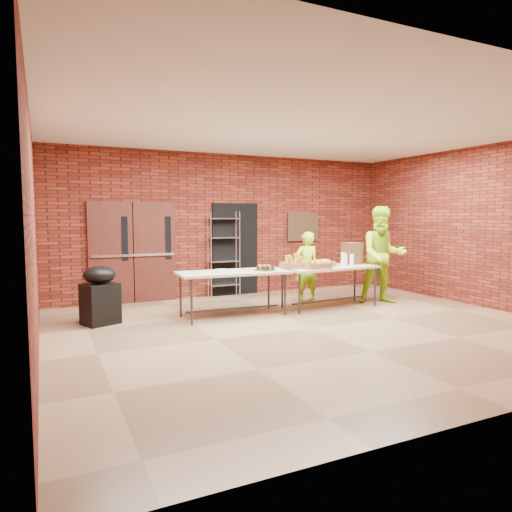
{
  "coord_description": "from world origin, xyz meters",
  "views": [
    {
      "loc": [
        -3.92,
        -6.18,
        1.81
      ],
      "look_at": [
        -0.34,
        1.4,
        1.07
      ],
      "focal_mm": 32.0,
      "sensor_mm": 36.0,
      "label": 1
    }
  ],
  "objects_px": {
    "table_right": "(329,270)",
    "table_left": "(233,275)",
    "volunteer_woman": "(306,267)",
    "covered_grill": "(100,295)",
    "volunteer_man": "(383,255)",
    "wire_rack": "(224,254)",
    "coffee_dispenser": "(352,253)"
  },
  "relations": [
    {
      "from": "table_right",
      "to": "table_left",
      "type": "bearing_deg",
      "value": 174.72
    },
    {
      "from": "table_left",
      "to": "volunteer_woman",
      "type": "height_order",
      "value": "volunteer_woman"
    },
    {
      "from": "covered_grill",
      "to": "volunteer_man",
      "type": "distance_m",
      "value": 5.59
    },
    {
      "from": "wire_rack",
      "to": "volunteer_man",
      "type": "height_order",
      "value": "volunteer_man"
    },
    {
      "from": "wire_rack",
      "to": "covered_grill",
      "type": "height_order",
      "value": "wire_rack"
    },
    {
      "from": "table_left",
      "to": "covered_grill",
      "type": "distance_m",
      "value": 2.29
    },
    {
      "from": "table_left",
      "to": "coffee_dispenser",
      "type": "xyz_separation_m",
      "value": [
        2.72,
        0.14,
        0.29
      ]
    },
    {
      "from": "table_right",
      "to": "covered_grill",
      "type": "bearing_deg",
      "value": 170.13
    },
    {
      "from": "table_left",
      "to": "table_right",
      "type": "height_order",
      "value": "table_left"
    },
    {
      "from": "coffee_dispenser",
      "to": "wire_rack",
      "type": "bearing_deg",
      "value": 139.37
    },
    {
      "from": "table_left",
      "to": "table_right",
      "type": "bearing_deg",
      "value": 2.36
    },
    {
      "from": "wire_rack",
      "to": "table_right",
      "type": "bearing_deg",
      "value": -53.95
    },
    {
      "from": "coffee_dispenser",
      "to": "covered_grill",
      "type": "bearing_deg",
      "value": 177.18
    },
    {
      "from": "wire_rack",
      "to": "coffee_dispenser",
      "type": "distance_m",
      "value": 2.81
    },
    {
      "from": "wire_rack",
      "to": "coffee_dispenser",
      "type": "height_order",
      "value": "wire_rack"
    },
    {
      "from": "table_right",
      "to": "volunteer_man",
      "type": "height_order",
      "value": "volunteer_man"
    },
    {
      "from": "table_left",
      "to": "table_right",
      "type": "xyz_separation_m",
      "value": [
        2.05,
        -0.04,
        -0.0
      ]
    },
    {
      "from": "coffee_dispenser",
      "to": "volunteer_woman",
      "type": "xyz_separation_m",
      "value": [
        -0.79,
        0.51,
        -0.3
      ]
    },
    {
      "from": "table_left",
      "to": "volunteer_man",
      "type": "bearing_deg",
      "value": 0.86
    },
    {
      "from": "wire_rack",
      "to": "covered_grill",
      "type": "relative_size",
      "value": 1.95
    },
    {
      "from": "table_right",
      "to": "coffee_dispenser",
      "type": "distance_m",
      "value": 0.76
    },
    {
      "from": "coffee_dispenser",
      "to": "covered_grill",
      "type": "height_order",
      "value": "coffee_dispenser"
    },
    {
      "from": "coffee_dispenser",
      "to": "volunteer_man",
      "type": "relative_size",
      "value": 0.22
    },
    {
      "from": "table_left",
      "to": "covered_grill",
      "type": "relative_size",
      "value": 2.07
    },
    {
      "from": "table_right",
      "to": "coffee_dispenser",
      "type": "bearing_deg",
      "value": 10.38
    },
    {
      "from": "coffee_dispenser",
      "to": "volunteer_man",
      "type": "height_order",
      "value": "volunteer_man"
    },
    {
      "from": "table_right",
      "to": "covered_grill",
      "type": "height_order",
      "value": "covered_grill"
    },
    {
      "from": "table_left",
      "to": "coffee_dispenser",
      "type": "bearing_deg",
      "value": 6.31
    },
    {
      "from": "table_right",
      "to": "volunteer_man",
      "type": "distance_m",
      "value": 1.28
    },
    {
      "from": "table_left",
      "to": "wire_rack",
      "type": "bearing_deg",
      "value": 76.68
    },
    {
      "from": "wire_rack",
      "to": "table_left",
      "type": "height_order",
      "value": "wire_rack"
    },
    {
      "from": "volunteer_woman",
      "to": "table_right",
      "type": "bearing_deg",
      "value": 104.11
    }
  ]
}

